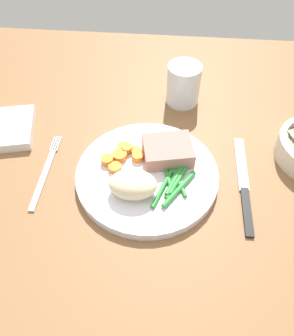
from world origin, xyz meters
The scene contains 9 objects.
dining_table centered at (0.00, 0.00, 1.00)cm, with size 120.00×90.00×2.00cm.
dinner_plate centered at (1.81, -2.73, 2.80)cm, with size 23.84×23.84×1.60cm, color white.
meat_portion centered at (5.03, 1.02, 5.05)cm, with size 8.15×6.59×2.90cm, color #B2756B.
mashed_potatoes centered at (-0.34, -7.02, 5.54)cm, with size 7.59×5.39×3.89cm, color beige.
carrot_slices centered at (-2.73, 0.09, 4.14)cm, with size 6.71×6.89×1.25cm.
green_beans centered at (6.30, -4.99, 3.99)cm, with size 7.00×9.89×0.90cm.
fork centered at (-15.70, -2.99, 2.20)cm, with size 1.44×16.60×0.40cm.
knife centered at (18.03, -3.02, 2.20)cm, with size 1.70×20.50×0.64cm.
water_glass centered at (7.22, 18.50, 5.50)cm, with size 6.71×6.71×8.25cm.
Camera 1 is at (5.02, -37.93, 46.84)cm, focal length 35.85 mm.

